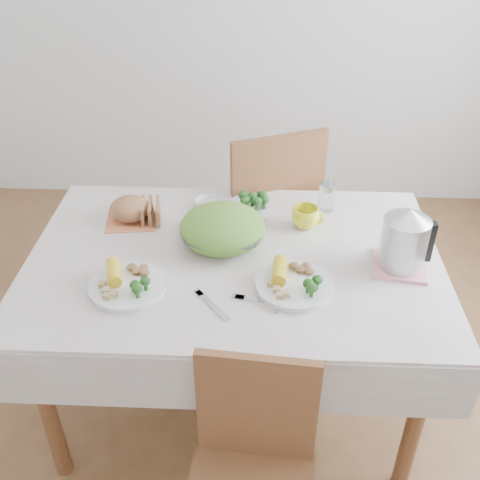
{
  "coord_description": "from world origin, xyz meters",
  "views": [
    {
      "loc": [
        0.09,
        -1.65,
        1.96
      ],
      "look_at": [
        0.02,
        0.02,
        0.82
      ],
      "focal_mm": 42.0,
      "sensor_mm": 36.0,
      "label": 1
    }
  ],
  "objects_px": {
    "chair_far": "(260,221)",
    "electric_kettle": "(405,239)",
    "dining_table": "(235,334)",
    "dinner_plate_right": "(294,285)",
    "salad_bowl": "(223,234)",
    "dinner_plate_left": "(128,286)",
    "yellow_mug": "(305,217)"
  },
  "relations": [
    {
      "from": "chair_far",
      "to": "electric_kettle",
      "type": "height_order",
      "value": "electric_kettle"
    },
    {
      "from": "dining_table",
      "to": "dinner_plate_right",
      "type": "bearing_deg",
      "value": -39.04
    },
    {
      "from": "chair_far",
      "to": "salad_bowl",
      "type": "relative_size",
      "value": 3.33
    },
    {
      "from": "dining_table",
      "to": "chair_far",
      "type": "relative_size",
      "value": 1.39
    },
    {
      "from": "dining_table",
      "to": "dinner_plate_right",
      "type": "xyz_separation_m",
      "value": [
        0.21,
        -0.17,
        0.4
      ]
    },
    {
      "from": "chair_far",
      "to": "electric_kettle",
      "type": "bearing_deg",
      "value": 101.59
    },
    {
      "from": "dinner_plate_left",
      "to": "salad_bowl",
      "type": "bearing_deg",
      "value": 43.78
    },
    {
      "from": "salad_bowl",
      "to": "dinner_plate_right",
      "type": "distance_m",
      "value": 0.37
    },
    {
      "from": "dining_table",
      "to": "chair_far",
      "type": "height_order",
      "value": "chair_far"
    },
    {
      "from": "dinner_plate_right",
      "to": "electric_kettle",
      "type": "distance_m",
      "value": 0.41
    },
    {
      "from": "chair_far",
      "to": "yellow_mug",
      "type": "relative_size",
      "value": 9.33
    },
    {
      "from": "chair_far",
      "to": "yellow_mug",
      "type": "xyz_separation_m",
      "value": [
        0.18,
        -0.5,
        0.34
      ]
    },
    {
      "from": "dining_table",
      "to": "electric_kettle",
      "type": "relative_size",
      "value": 6.26
    },
    {
      "from": "electric_kettle",
      "to": "salad_bowl",
      "type": "bearing_deg",
      "value": 163.42
    },
    {
      "from": "yellow_mug",
      "to": "electric_kettle",
      "type": "height_order",
      "value": "electric_kettle"
    },
    {
      "from": "salad_bowl",
      "to": "dinner_plate_right",
      "type": "relative_size",
      "value": 1.13
    },
    {
      "from": "dining_table",
      "to": "yellow_mug",
      "type": "height_order",
      "value": "yellow_mug"
    },
    {
      "from": "dinner_plate_left",
      "to": "dinner_plate_right",
      "type": "xyz_separation_m",
      "value": [
        0.56,
        0.03,
        0.0
      ]
    },
    {
      "from": "dinner_plate_left",
      "to": "electric_kettle",
      "type": "relative_size",
      "value": 1.17
    },
    {
      "from": "salad_bowl",
      "to": "chair_far",
      "type": "bearing_deg",
      "value": 77.63
    },
    {
      "from": "chair_far",
      "to": "dining_table",
      "type": "bearing_deg",
      "value": 60.69
    },
    {
      "from": "dining_table",
      "to": "salad_bowl",
      "type": "xyz_separation_m",
      "value": [
        -0.05,
        0.09,
        0.42
      ]
    },
    {
      "from": "dinner_plate_right",
      "to": "electric_kettle",
      "type": "xyz_separation_m",
      "value": [
        0.38,
        0.13,
        0.11
      ]
    },
    {
      "from": "dinner_plate_left",
      "to": "yellow_mug",
      "type": "relative_size",
      "value": 2.41
    },
    {
      "from": "dining_table",
      "to": "dinner_plate_left",
      "type": "relative_size",
      "value": 5.37
    },
    {
      "from": "dining_table",
      "to": "salad_bowl",
      "type": "height_order",
      "value": "salad_bowl"
    },
    {
      "from": "chair_far",
      "to": "dinner_plate_right",
      "type": "height_order",
      "value": "chair_far"
    },
    {
      "from": "chair_far",
      "to": "dinner_plate_left",
      "type": "distance_m",
      "value": 1.05
    },
    {
      "from": "chair_far",
      "to": "dinner_plate_right",
      "type": "xyz_separation_m",
      "value": [
        0.12,
        -0.88,
        0.31
      ]
    },
    {
      "from": "salad_bowl",
      "to": "dinner_plate_right",
      "type": "bearing_deg",
      "value": -44.86
    },
    {
      "from": "dinner_plate_right",
      "to": "chair_far",
      "type": "bearing_deg",
      "value": 97.98
    },
    {
      "from": "dinner_plate_left",
      "to": "yellow_mug",
      "type": "xyz_separation_m",
      "value": [
        0.61,
        0.41,
        0.03
      ]
    }
  ]
}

